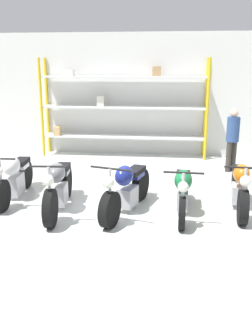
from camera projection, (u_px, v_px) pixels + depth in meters
ground_plane at (124, 208)px, 7.27m from camera, size 30.00×30.00×0.00m
back_wall at (142, 95)px, 11.25m from camera, size 30.00×0.08×3.60m
shelving_rack at (120, 106)px, 11.05m from camera, size 4.91×0.63×2.87m
motorcycle_white at (15, 177)px, 7.70m from camera, size 0.58×2.03×1.03m
motorcycle_grey at (59, 186)px, 7.04m from camera, size 0.63×2.18×1.08m
motorcycle_blue at (127, 189)px, 6.98m from camera, size 0.92×2.10×1.05m
motorcycle_green at (183, 190)px, 6.87m from camera, size 0.67×1.94×1.00m
motorcycle_orange at (240, 187)px, 7.15m from camera, size 0.72×2.17×1.03m
person_browsing at (233, 135)px, 9.53m from camera, size 0.45×0.45×1.63m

